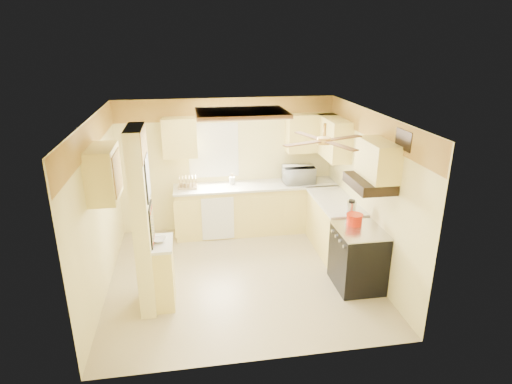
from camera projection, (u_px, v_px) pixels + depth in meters
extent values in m
plane|color=tan|center=(241.00, 275.00, 6.71)|extent=(4.00, 4.00, 0.00)
plane|color=white|center=(239.00, 116.00, 5.85)|extent=(4.00, 4.00, 0.00)
plane|color=#F8E897|center=(227.00, 165.00, 8.04)|extent=(4.00, 0.00, 4.00)
plane|color=#F8E897|center=(263.00, 265.00, 4.52)|extent=(4.00, 0.00, 4.00)
plane|color=#F8E897|center=(98.00, 209.00, 5.98)|extent=(0.00, 3.80, 3.80)
plane|color=#F8E897|center=(369.00, 194.00, 6.59)|extent=(0.00, 3.80, 3.80)
cube|color=gold|center=(226.00, 109.00, 7.67)|extent=(4.00, 0.02, 0.40)
cube|color=#F8E897|center=(143.00, 222.00, 5.57)|extent=(0.20, 0.70, 2.50)
cube|color=#EDD975|center=(164.00, 274.00, 5.87)|extent=(0.25, 0.55, 0.90)
cube|color=white|center=(162.00, 244.00, 5.71)|extent=(0.28, 0.58, 0.04)
cube|color=#EDD975|center=(256.00, 209.00, 8.11)|extent=(3.00, 0.60, 0.90)
cube|color=#EDD975|center=(334.00, 226.00, 7.37)|extent=(0.60, 1.40, 0.90)
cube|color=white|center=(256.00, 186.00, 7.94)|extent=(3.04, 0.64, 0.04)
cube|color=white|center=(335.00, 201.00, 7.21)|extent=(0.64, 1.44, 0.04)
cube|color=white|center=(218.00, 219.00, 7.72)|extent=(0.58, 0.02, 0.80)
cube|color=white|center=(214.00, 150.00, 7.89)|extent=(0.92, 0.02, 1.02)
cube|color=white|center=(214.00, 150.00, 7.89)|extent=(0.80, 0.02, 0.90)
cube|color=#EDD975|center=(180.00, 137.00, 7.55)|extent=(0.60, 0.35, 0.70)
cube|color=#EDD975|center=(311.00, 133.00, 7.91)|extent=(0.90, 0.35, 0.70)
cube|color=#EDD975|center=(334.00, 138.00, 7.51)|extent=(0.35, 1.00, 0.70)
cube|color=#EDD975|center=(103.00, 173.00, 5.57)|extent=(0.35, 0.75, 0.70)
cube|color=#EDD975|center=(378.00, 160.00, 5.81)|extent=(0.35, 0.76, 0.52)
cube|color=black|center=(358.00, 258.00, 6.30)|extent=(0.65, 0.76, 0.90)
cube|color=silver|center=(360.00, 230.00, 6.14)|extent=(0.66, 0.77, 0.02)
cylinder|color=silver|center=(344.00, 246.00, 5.90)|extent=(0.03, 0.05, 0.05)
cylinder|color=silver|center=(340.00, 241.00, 6.05)|extent=(0.03, 0.05, 0.05)
cylinder|color=silver|center=(336.00, 236.00, 6.20)|extent=(0.03, 0.05, 0.05)
cylinder|color=silver|center=(332.00, 231.00, 6.36)|extent=(0.03, 0.05, 0.05)
cube|color=black|center=(370.00, 183.00, 5.91)|extent=(0.50, 0.76, 0.14)
cube|color=black|center=(147.00, 178.00, 5.38)|extent=(0.02, 0.42, 0.57)
cube|color=white|center=(148.00, 178.00, 5.38)|extent=(0.01, 0.37, 0.52)
cube|color=black|center=(152.00, 225.00, 5.60)|extent=(0.02, 0.42, 0.57)
cube|color=yellow|center=(152.00, 225.00, 5.60)|extent=(0.01, 0.37, 0.52)
cube|color=brown|center=(241.00, 113.00, 6.35)|extent=(1.35, 0.95, 0.06)
cube|color=white|center=(241.00, 115.00, 6.36)|extent=(1.15, 0.75, 0.02)
cylinder|color=gold|center=(325.00, 130.00, 5.38)|extent=(0.04, 0.04, 0.16)
cylinder|color=gold|center=(324.00, 141.00, 5.43)|extent=(0.18, 0.18, 0.08)
cube|color=brown|center=(344.00, 138.00, 5.58)|extent=(0.55, 0.28, 0.01)
cube|color=brown|center=(309.00, 136.00, 5.69)|extent=(0.28, 0.55, 0.01)
cube|color=brown|center=(303.00, 143.00, 5.29)|extent=(0.55, 0.28, 0.01)
cube|color=brown|center=(340.00, 146.00, 5.17)|extent=(0.28, 0.55, 0.01)
cube|color=black|center=(404.00, 140.00, 5.39)|extent=(0.02, 0.40, 0.25)
imported|color=white|center=(299.00, 174.00, 8.00)|extent=(0.57, 0.39, 0.32)
imported|color=white|center=(159.00, 240.00, 5.72)|extent=(0.21, 0.21, 0.05)
cylinder|color=red|center=(354.00, 220.00, 6.28)|extent=(0.23, 0.23, 0.15)
cylinder|color=red|center=(355.00, 215.00, 6.26)|extent=(0.24, 0.24, 0.02)
cylinder|color=silver|center=(351.00, 208.00, 6.58)|extent=(0.15, 0.15, 0.20)
cylinder|color=black|center=(352.00, 201.00, 6.54)|extent=(0.10, 0.10, 0.03)
cube|color=tan|center=(188.00, 187.00, 7.78)|extent=(0.36, 0.28, 0.04)
cube|color=tan|center=(180.00, 183.00, 7.73)|extent=(0.02, 0.23, 0.20)
cube|color=tan|center=(183.00, 183.00, 7.74)|extent=(0.02, 0.23, 0.20)
cube|color=tan|center=(186.00, 182.00, 7.75)|extent=(0.02, 0.23, 0.20)
cube|color=tan|center=(189.00, 182.00, 7.76)|extent=(0.02, 0.23, 0.20)
cube|color=tan|center=(193.00, 182.00, 7.77)|extent=(0.02, 0.23, 0.20)
cube|color=tan|center=(196.00, 182.00, 7.78)|extent=(0.02, 0.23, 0.20)
cylinder|color=white|center=(183.00, 183.00, 7.74)|extent=(0.01, 0.20, 0.20)
cylinder|color=white|center=(189.00, 182.00, 7.76)|extent=(0.01, 0.20, 0.20)
cylinder|color=white|center=(232.00, 181.00, 7.95)|extent=(0.11, 0.11, 0.13)
cylinder|color=tan|center=(233.00, 179.00, 7.93)|extent=(0.01, 0.01, 0.21)
cylinder|color=tan|center=(232.00, 178.00, 7.95)|extent=(0.01, 0.01, 0.21)
cylinder|color=tan|center=(231.00, 179.00, 7.93)|extent=(0.01, 0.01, 0.21)
cylinder|color=tan|center=(232.00, 179.00, 7.91)|extent=(0.01, 0.01, 0.21)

